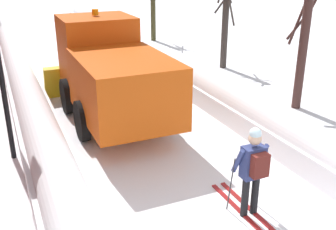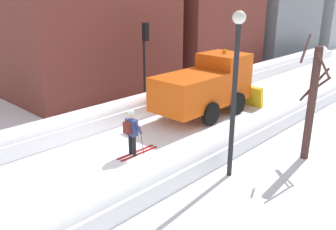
% 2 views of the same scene
% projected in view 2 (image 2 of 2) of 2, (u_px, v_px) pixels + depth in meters
% --- Properties ---
extents(ground_plane, '(80.00, 80.00, 0.00)m').
position_uv_depth(ground_plane, '(254.00, 101.00, 19.98)').
color(ground_plane, white).
extents(snowbank_left, '(1.10, 36.00, 1.07)m').
position_uv_depth(snowbank_left, '(214.00, 84.00, 21.68)').
color(snowbank_left, white).
rests_on(snowbank_left, ground).
extents(snowbank_right, '(1.10, 36.00, 1.03)m').
position_uv_depth(snowbank_right, '(303.00, 103.00, 17.98)').
color(snowbank_right, white).
rests_on(snowbank_right, ground).
extents(building_brick_near, '(6.62, 9.89, 10.32)m').
position_uv_depth(building_brick_near, '(87.00, 5.00, 20.63)').
color(building_brick_near, brown).
rests_on(building_brick_near, ground).
extents(building_brick_mid, '(7.17, 8.87, 9.76)m').
position_uv_depth(building_brick_mid, '(199.00, 5.00, 27.82)').
color(building_brick_mid, brown).
rests_on(building_brick_mid, ground).
extents(building_concrete_far, '(7.82, 9.83, 9.96)m').
position_uv_depth(building_concrete_far, '(266.00, 2.00, 35.02)').
color(building_concrete_far, gray).
rests_on(building_concrete_far, ground).
extents(plow_truck, '(3.20, 5.98, 3.12)m').
position_uv_depth(plow_truck, '(207.00, 85.00, 17.36)').
color(plow_truck, '#DB510F').
rests_on(plow_truck, ground).
extents(skier, '(0.62, 1.80, 1.81)m').
position_uv_depth(skier, '(132.00, 131.00, 12.94)').
color(skier, black).
rests_on(skier, ground).
extents(traffic_light_pole, '(0.28, 0.42, 4.42)m').
position_uv_depth(traffic_light_pole, '(145.00, 49.00, 17.84)').
color(traffic_light_pole, black).
rests_on(traffic_light_pole, ground).
extents(street_lamp, '(0.40, 0.40, 5.33)m').
position_uv_depth(street_lamp, '(235.00, 77.00, 10.73)').
color(street_lamp, black).
rests_on(street_lamp, ground).
extents(bare_tree_near, '(1.02, 1.21, 4.47)m').
position_uv_depth(bare_tree_near, '(312.00, 102.00, 12.38)').
color(bare_tree_near, '#462B27').
rests_on(bare_tree_near, ground).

